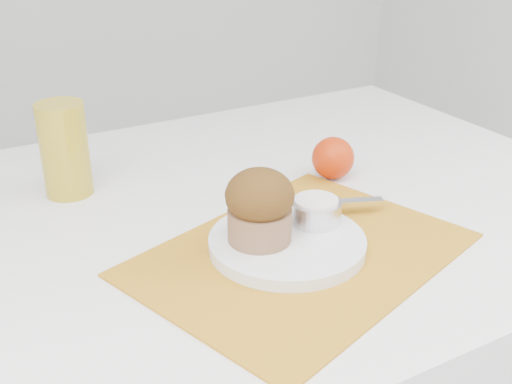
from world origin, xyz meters
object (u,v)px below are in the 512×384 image
plate (287,243)px  muffin (260,206)px  orange (333,158)px  juice_glass (65,149)px

plate → muffin: bearing=157.2°
orange → muffin: (-0.22, -0.15, 0.03)m
orange → muffin: size_ratio=0.71×
juice_glass → plate: bearing=-57.7°
plate → orange: 0.24m
plate → orange: size_ratio=2.98×
plate → orange: bearing=40.8°
plate → juice_glass: juice_glass is taller
juice_glass → muffin: juice_glass is taller
plate → orange: (0.18, 0.16, 0.02)m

